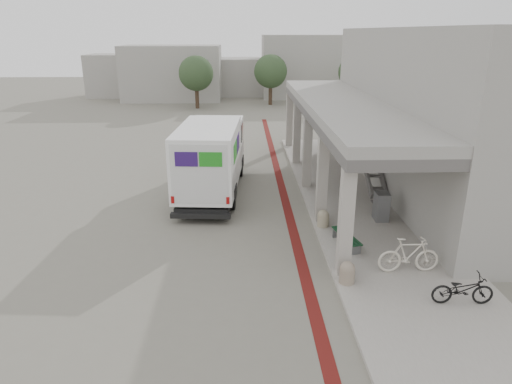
{
  "coord_description": "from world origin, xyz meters",
  "views": [
    {
      "loc": [
        -0.82,
        -15.32,
        6.84
      ],
      "look_at": [
        -0.36,
        -0.48,
        1.6
      ],
      "focal_mm": 32.0,
      "sensor_mm": 36.0,
      "label": 1
    }
  ],
  "objects_px": {
    "bench": "(346,238)",
    "utility_cabinet": "(381,206)",
    "fedex_truck": "(212,156)",
    "bicycle_black": "(463,289)",
    "bicycle_cream": "(409,255)"
  },
  "relations": [
    {
      "from": "fedex_truck",
      "to": "bench",
      "type": "relative_size",
      "value": 4.65
    },
    {
      "from": "fedex_truck",
      "to": "utility_cabinet",
      "type": "height_order",
      "value": "fedex_truck"
    },
    {
      "from": "bench",
      "to": "bicycle_black",
      "type": "xyz_separation_m",
      "value": [
        2.25,
        -3.5,
        0.15
      ]
    },
    {
      "from": "bicycle_black",
      "to": "bicycle_cream",
      "type": "bearing_deg",
      "value": 28.51
    },
    {
      "from": "bench",
      "to": "fedex_truck",
      "type": "bearing_deg",
      "value": 115.18
    },
    {
      "from": "utility_cabinet",
      "to": "bicycle_cream",
      "type": "height_order",
      "value": "bicycle_cream"
    },
    {
      "from": "bench",
      "to": "utility_cabinet",
      "type": "xyz_separation_m",
      "value": [
        1.77,
        2.15,
        0.27
      ]
    },
    {
      "from": "bicycle_black",
      "to": "bench",
      "type": "bearing_deg",
      "value": 35.36
    },
    {
      "from": "fedex_truck",
      "to": "bench",
      "type": "xyz_separation_m",
      "value": [
        4.76,
        -5.76,
        -1.31
      ]
    },
    {
      "from": "bicycle_black",
      "to": "bicycle_cream",
      "type": "height_order",
      "value": "bicycle_cream"
    },
    {
      "from": "bench",
      "to": "bicycle_black",
      "type": "bearing_deg",
      "value": -71.56
    },
    {
      "from": "bench",
      "to": "bicycle_cream",
      "type": "bearing_deg",
      "value": -65.93
    },
    {
      "from": "fedex_truck",
      "to": "utility_cabinet",
      "type": "xyz_separation_m",
      "value": [
        6.53,
        -3.61,
        -1.04
      ]
    },
    {
      "from": "bicycle_cream",
      "to": "utility_cabinet",
      "type": "bearing_deg",
      "value": -5.77
    },
    {
      "from": "utility_cabinet",
      "to": "bicycle_black",
      "type": "bearing_deg",
      "value": -83.8
    }
  ]
}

